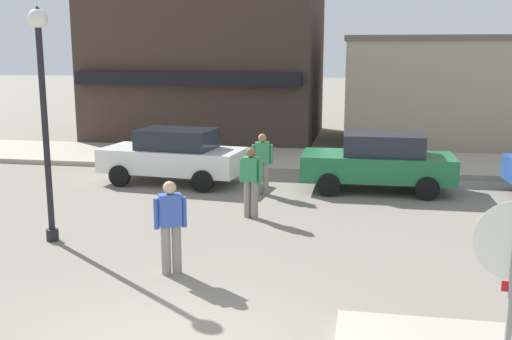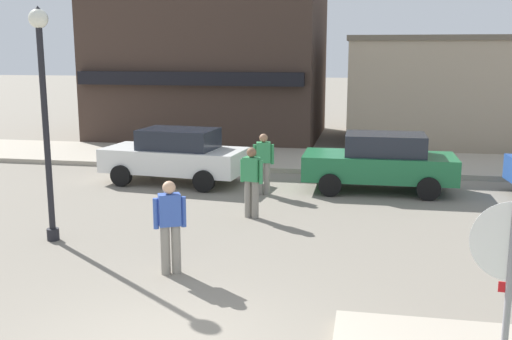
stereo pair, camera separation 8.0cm
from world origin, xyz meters
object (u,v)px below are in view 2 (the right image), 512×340
object	(u,v)px
pedestrian_crossing_near	(252,180)
pedestrian_kerb_side	(263,162)
parked_car_nearest	(175,155)
pedestrian_crossing_far	(170,224)
parked_car_second	(380,161)
stop_sign	(510,276)
lamp_post	(43,91)

from	to	relation	value
pedestrian_crossing_near	pedestrian_kerb_side	distance (m)	2.27
parked_car_nearest	pedestrian_crossing_far	bearing A→B (deg)	-72.42
parked_car_second	pedestrian_crossing_far	size ratio (longest dim) A/B	2.49
stop_sign	pedestrian_crossing_far	size ratio (longest dim) A/B	1.43
lamp_post	pedestrian_crossing_far	xyz separation A→B (m)	(2.91, -1.31, -2.09)
stop_sign	parked_car_nearest	bearing A→B (deg)	124.16
lamp_post	parked_car_second	size ratio (longest dim) A/B	1.13
stop_sign	pedestrian_crossing_far	world-z (taller)	stop_sign
pedestrian_crossing_near	pedestrian_crossing_far	xyz separation A→B (m)	(-0.67, -3.68, 0.00)
parked_car_second	pedestrian_crossing_near	bearing A→B (deg)	-131.84
pedestrian_crossing_near	stop_sign	bearing A→B (deg)	-59.92
pedestrian_kerb_side	parked_car_second	bearing A→B (deg)	17.62
stop_sign	lamp_post	distance (m)	8.92
stop_sign	lamp_post	xyz separation A→B (m)	(-7.56, 4.50, 1.44)
lamp_post	parked_car_nearest	world-z (taller)	lamp_post
pedestrian_crossing_far	parked_car_nearest	bearing A→B (deg)	107.58
parked_car_nearest	pedestrian_crossing_near	size ratio (longest dim) A/B	2.59
stop_sign	parked_car_second	size ratio (longest dim) A/B	0.57
stop_sign	parked_car_second	world-z (taller)	stop_sign
parked_car_nearest	pedestrian_crossing_near	distance (m)	4.26
parked_car_nearest	pedestrian_crossing_near	bearing A→B (deg)	-48.21
parked_car_nearest	pedestrian_crossing_far	size ratio (longest dim) A/B	2.59
pedestrian_crossing_far	parked_car_second	bearing A→B (deg)	62.79
pedestrian_crossing_near	parked_car_second	bearing A→B (deg)	48.16
stop_sign	parked_car_nearest	xyz separation A→B (m)	(-6.82, 10.05, -0.71)
stop_sign	parked_car_nearest	size ratio (longest dim) A/B	0.55
parked_car_second	pedestrian_crossing_near	world-z (taller)	pedestrian_crossing_near
parked_car_nearest	pedestrian_crossing_far	world-z (taller)	pedestrian_crossing_far
parked_car_second	pedestrian_kerb_side	xyz separation A→B (m)	(-3.01, -0.96, 0.06)
pedestrian_kerb_side	pedestrian_crossing_far	bearing A→B (deg)	-95.16
parked_car_second	stop_sign	bearing A→B (deg)	-83.77
stop_sign	pedestrian_crossing_near	xyz separation A→B (m)	(-3.98, 6.87, -0.65)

